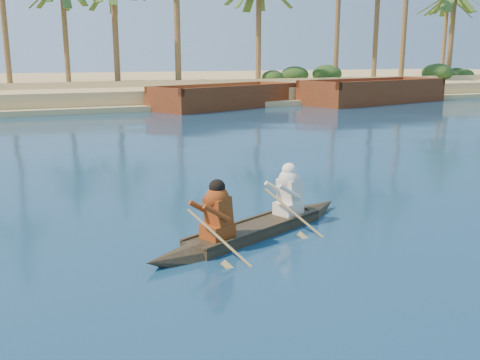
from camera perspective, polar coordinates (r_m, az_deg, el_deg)
name	(u,v)px	position (r m, az deg, el deg)	size (l,w,h in m)	color
ground	(402,172)	(17.61, 16.85, 0.86)	(160.00, 160.00, 0.00)	navy
sandy_embankment	(110,86)	(60.97, -13.65, 9.76)	(150.00, 51.00, 1.50)	tan
palm_grove	(133,4)	(49.47, -11.38, 17.89)	(110.00, 14.00, 16.00)	#3C5F21
shrub_cluster	(146,86)	(45.93, -9.99, 9.84)	(100.00, 6.00, 2.40)	#1F3F17
canoe	(255,220)	(10.84, 1.65, -4.34)	(5.38, 2.77, 1.52)	#3B3220
barge_mid	(226,98)	(39.05, -1.54, 8.74)	(12.07, 7.76, 1.91)	maroon
barge_right	(374,93)	(44.54, 14.09, 9.00)	(13.66, 7.18, 2.17)	maroon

